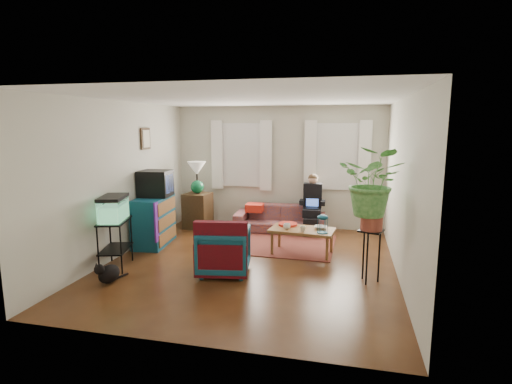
% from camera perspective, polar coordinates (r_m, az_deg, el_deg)
% --- Properties ---
extents(floor, '(4.50, 5.00, 0.01)m').
position_cam_1_polar(floor, '(6.55, -0.81, -10.11)').
color(floor, '#4F2B14').
rests_on(floor, ground).
extents(ceiling, '(4.50, 5.00, 0.01)m').
position_cam_1_polar(ceiling, '(6.18, -0.87, 13.24)').
color(ceiling, white).
rests_on(ceiling, wall_back).
extents(wall_back, '(4.50, 0.01, 2.60)m').
position_cam_1_polar(wall_back, '(8.66, 3.17, 3.56)').
color(wall_back, silver).
rests_on(wall_back, floor).
extents(wall_front, '(4.50, 0.01, 2.60)m').
position_cam_1_polar(wall_front, '(3.89, -9.78, -4.03)').
color(wall_front, silver).
rests_on(wall_front, floor).
extents(wall_left, '(0.01, 5.00, 2.60)m').
position_cam_1_polar(wall_left, '(7.11, -18.73, 1.75)').
color(wall_left, silver).
rests_on(wall_left, floor).
extents(wall_right, '(0.01, 5.00, 2.60)m').
position_cam_1_polar(wall_right, '(6.10, 20.15, 0.44)').
color(wall_right, silver).
rests_on(wall_right, floor).
extents(window_left, '(1.08, 0.04, 1.38)m').
position_cam_1_polar(window_left, '(8.79, -2.00, 5.30)').
color(window_left, white).
rests_on(window_left, wall_back).
extents(window_right, '(1.08, 0.04, 1.38)m').
position_cam_1_polar(window_right, '(8.49, 11.53, 4.96)').
color(window_right, white).
rests_on(window_right, wall_back).
extents(curtains_left, '(1.36, 0.06, 1.50)m').
position_cam_1_polar(curtains_left, '(8.71, -2.14, 5.26)').
color(curtains_left, white).
rests_on(curtains_left, wall_back).
extents(curtains_right, '(1.36, 0.06, 1.50)m').
position_cam_1_polar(curtains_right, '(8.41, 11.51, 4.92)').
color(curtains_right, white).
rests_on(curtains_right, wall_back).
extents(picture_frame, '(0.04, 0.32, 0.40)m').
position_cam_1_polar(picture_frame, '(7.77, -15.45, 7.35)').
color(picture_frame, '#3D2616').
rests_on(picture_frame, wall_left).
extents(area_rug, '(2.04, 1.65, 0.01)m').
position_cam_1_polar(area_rug, '(7.53, 3.36, -7.40)').
color(area_rug, brown).
rests_on(area_rug, floor).
extents(sofa, '(1.88, 0.80, 0.73)m').
position_cam_1_polar(sofa, '(8.35, 3.41, -3.18)').
color(sofa, brown).
rests_on(sofa, floor).
extents(seated_person, '(0.48, 0.59, 1.11)m').
position_cam_1_polar(seated_person, '(8.25, 8.03, -2.07)').
color(seated_person, black).
rests_on(seated_person, sofa).
extents(side_table, '(0.56, 0.56, 0.76)m').
position_cam_1_polar(side_table, '(8.71, -8.31, -2.64)').
color(side_table, '#3A2A15').
rests_on(side_table, floor).
extents(table_lamp, '(0.42, 0.42, 0.69)m').
position_cam_1_polar(table_lamp, '(8.59, -8.42, 1.95)').
color(table_lamp, white).
rests_on(table_lamp, side_table).
extents(dresser, '(0.60, 1.04, 0.90)m').
position_cam_1_polar(dresser, '(7.64, -14.38, -4.02)').
color(dresser, '#12666E').
rests_on(dresser, floor).
extents(crt_tv, '(0.60, 0.55, 0.48)m').
position_cam_1_polar(crt_tv, '(7.60, -14.18, 1.20)').
color(crt_tv, black).
rests_on(crt_tv, dresser).
extents(aquarium_stand, '(0.54, 0.75, 0.75)m').
position_cam_1_polar(aquarium_stand, '(6.63, -19.43, -7.02)').
color(aquarium_stand, black).
rests_on(aquarium_stand, floor).
extents(aquarium, '(0.49, 0.68, 0.40)m').
position_cam_1_polar(aquarium, '(6.49, -19.71, -2.15)').
color(aquarium, '#7FD899').
rests_on(aquarium, aquarium_stand).
extents(black_cat, '(0.35, 0.44, 0.32)m').
position_cam_1_polar(black_cat, '(6.09, -20.26, -10.66)').
color(black_cat, black).
rests_on(black_cat, floor).
extents(armchair, '(0.85, 0.81, 0.76)m').
position_cam_1_polar(armchair, '(6.06, -4.60, -7.98)').
color(armchair, '#12596C').
rests_on(armchair, floor).
extents(serape_throw, '(0.79, 0.30, 0.63)m').
position_cam_1_polar(serape_throw, '(5.73, -5.05, -7.35)').
color(serape_throw, '#9E0A0A').
rests_on(serape_throw, armchair).
extents(coffee_table, '(1.14, 0.70, 0.45)m').
position_cam_1_polar(coffee_table, '(6.97, 6.58, -7.02)').
color(coffee_table, brown).
rests_on(coffee_table, floor).
extents(cup_a, '(0.13, 0.13, 0.10)m').
position_cam_1_polar(cup_a, '(6.86, 4.44, -4.90)').
color(cup_a, white).
rests_on(cup_a, coffee_table).
extents(cup_b, '(0.11, 0.11, 0.09)m').
position_cam_1_polar(cup_b, '(6.72, 6.70, -5.27)').
color(cup_b, beige).
rests_on(cup_b, coffee_table).
extents(bowl, '(0.23, 0.23, 0.05)m').
position_cam_1_polar(bowl, '(6.94, 9.18, -5.02)').
color(bowl, white).
rests_on(bowl, coffee_table).
extents(snack_tray, '(0.37, 0.37, 0.04)m').
position_cam_1_polar(snack_tray, '(7.11, 4.57, -4.62)').
color(snack_tray, '#B21414').
rests_on(snack_tray, coffee_table).
extents(birdcage, '(0.19, 0.19, 0.31)m').
position_cam_1_polar(birdcage, '(6.66, 9.50, -4.49)').
color(birdcage, '#115B6B').
rests_on(birdcage, coffee_table).
extents(plant_stand, '(0.41, 0.41, 0.76)m').
position_cam_1_polar(plant_stand, '(5.91, 15.95, -8.80)').
color(plant_stand, black).
rests_on(plant_stand, floor).
extents(potted_plant, '(1.07, 1.00, 0.97)m').
position_cam_1_polar(potted_plant, '(5.69, 16.37, -0.09)').
color(potted_plant, '#599947').
rests_on(potted_plant, plant_stand).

